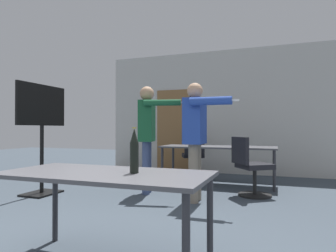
% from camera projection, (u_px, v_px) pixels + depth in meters
% --- Properties ---
extents(back_wall, '(5.56, 0.12, 2.95)m').
position_uv_depth(back_wall, '(216.00, 112.00, 7.24)').
color(back_wall, beige).
rests_on(back_wall, ground_plane).
extents(conference_table_near, '(1.61, 0.76, 0.73)m').
position_uv_depth(conference_table_near, '(105.00, 182.00, 2.28)').
color(conference_table_near, '#4C4C51').
rests_on(conference_table_near, ground_plane).
extents(conference_table_far, '(2.16, 0.76, 0.73)m').
position_uv_depth(conference_table_far, '(218.00, 149.00, 5.72)').
color(conference_table_far, '#4C4C51').
rests_on(conference_table_far, ground_plane).
extents(tv_screen, '(0.44, 1.03, 1.78)m').
position_uv_depth(tv_screen, '(42.00, 126.00, 4.86)').
color(tv_screen, black).
rests_on(tv_screen, ground_plane).
extents(person_near_casual, '(0.81, 0.69, 1.74)m').
position_uv_depth(person_near_casual, '(196.00, 130.00, 4.39)').
color(person_near_casual, slate).
rests_on(person_near_casual, ground_plane).
extents(person_center_tall, '(0.87, 0.58, 1.76)m').
position_uv_depth(person_center_tall, '(148.00, 128.00, 4.93)').
color(person_center_tall, '#3D4C75').
rests_on(person_center_tall, ground_plane).
extents(office_chair_mid_tucked, '(0.68, 0.67, 0.93)m').
position_uv_depth(office_chair_mid_tucked, '(250.00, 168.00, 4.71)').
color(office_chair_mid_tucked, black).
rests_on(office_chair_mid_tucked, ground_plane).
extents(office_chair_far_right, '(0.62, 0.66, 0.92)m').
position_uv_depth(office_chair_far_right, '(193.00, 157.00, 6.72)').
color(office_chair_far_right, black).
rests_on(office_chair_far_right, ground_plane).
extents(beer_bottle, '(0.07, 0.07, 0.34)m').
position_uv_depth(beer_bottle, '(134.00, 152.00, 2.23)').
color(beer_bottle, black).
rests_on(beer_bottle, conference_table_near).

